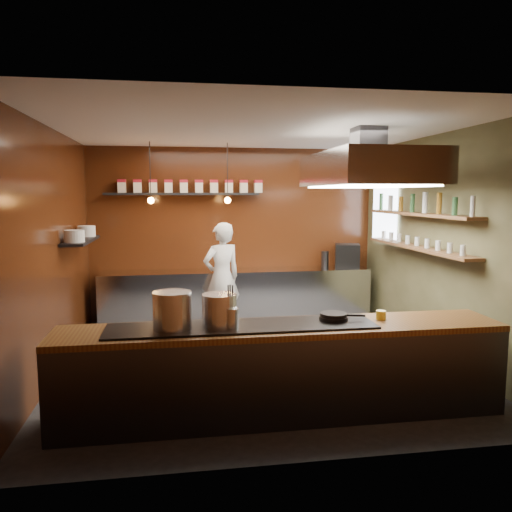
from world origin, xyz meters
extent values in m
plane|color=black|center=(0.00, 0.00, 0.00)|extent=(5.00, 5.00, 0.00)
plane|color=#3C160A|center=(0.00, 2.50, 1.50)|extent=(5.00, 0.00, 5.00)
plane|color=#3C160A|center=(-2.50, 0.00, 1.50)|extent=(0.00, 5.00, 5.00)
plane|color=#414225|center=(2.50, 0.00, 1.50)|extent=(0.00, 5.00, 5.00)
plane|color=silver|center=(0.00, 0.00, 3.00)|extent=(5.00, 5.00, 0.00)
plane|color=white|center=(2.45, 1.70, 1.90)|extent=(0.00, 1.00, 1.00)
cube|color=silver|center=(0.00, 2.17, 0.45)|extent=(4.60, 0.65, 0.90)
cube|color=#38383D|center=(0.00, -1.60, 0.43)|extent=(4.40, 0.70, 0.86)
cube|color=brown|center=(0.00, -1.60, 0.89)|extent=(4.40, 0.72, 0.06)
cube|color=black|center=(-0.40, -1.60, 0.93)|extent=(2.60, 0.55, 0.02)
cube|color=black|center=(-0.90, 2.36, 2.20)|extent=(2.60, 0.26, 0.04)
cube|color=black|center=(-2.34, 1.00, 1.55)|extent=(0.30, 1.40, 0.04)
cube|color=brown|center=(2.34, 0.30, 1.92)|extent=(0.26, 2.80, 0.04)
cube|color=brown|center=(2.34, 0.30, 1.45)|extent=(0.26, 2.80, 0.04)
cube|color=#38383D|center=(1.30, -0.40, 2.85)|extent=(0.35, 0.35, 0.30)
cube|color=silver|center=(1.30, -0.40, 2.50)|extent=(1.20, 2.00, 0.40)
cube|color=white|center=(1.30, -0.40, 2.29)|extent=(1.00, 1.80, 0.02)
cylinder|color=black|center=(-1.40, 1.70, 2.55)|extent=(0.01, 0.01, 0.90)
sphere|color=orange|center=(-1.40, 1.70, 2.10)|extent=(0.10, 0.10, 0.10)
cylinder|color=black|center=(-0.20, 1.70, 2.55)|extent=(0.01, 0.01, 0.90)
sphere|color=orange|center=(-0.20, 1.70, 2.10)|extent=(0.10, 0.10, 0.10)
cube|color=beige|center=(-1.90, 2.36, 2.31)|extent=(0.13, 0.13, 0.17)
cube|color=maroon|center=(-1.90, 2.36, 2.42)|extent=(0.13, 0.13, 0.05)
cube|color=beige|center=(-1.64, 2.36, 2.31)|extent=(0.13, 0.13, 0.17)
cube|color=maroon|center=(-1.64, 2.36, 2.42)|extent=(0.13, 0.13, 0.05)
cube|color=beige|center=(-1.39, 2.36, 2.31)|extent=(0.13, 0.13, 0.17)
cube|color=maroon|center=(-1.39, 2.36, 2.42)|extent=(0.13, 0.13, 0.05)
cube|color=beige|center=(-1.13, 2.36, 2.31)|extent=(0.13, 0.13, 0.17)
cube|color=maroon|center=(-1.13, 2.36, 2.42)|extent=(0.13, 0.13, 0.05)
cube|color=beige|center=(-0.88, 2.36, 2.31)|extent=(0.13, 0.13, 0.17)
cube|color=maroon|center=(-0.88, 2.36, 2.42)|extent=(0.14, 0.13, 0.05)
cube|color=beige|center=(-0.62, 2.36, 2.31)|extent=(0.13, 0.13, 0.17)
cube|color=maroon|center=(-0.62, 2.36, 2.42)|extent=(0.14, 0.13, 0.05)
cube|color=beige|center=(-0.37, 2.36, 2.31)|extent=(0.13, 0.13, 0.17)
cube|color=maroon|center=(-0.37, 2.36, 2.42)|extent=(0.14, 0.13, 0.05)
cube|color=beige|center=(-0.11, 2.36, 2.31)|extent=(0.13, 0.13, 0.17)
cube|color=maroon|center=(-0.11, 2.36, 2.42)|extent=(0.14, 0.13, 0.05)
cube|color=beige|center=(0.14, 2.36, 2.31)|extent=(0.13, 0.13, 0.17)
cube|color=maroon|center=(0.14, 2.36, 2.42)|extent=(0.14, 0.13, 0.05)
cube|color=beige|center=(0.40, 2.36, 2.31)|extent=(0.13, 0.13, 0.17)
cube|color=maroon|center=(0.40, 2.36, 2.42)|extent=(0.14, 0.13, 0.05)
cylinder|color=silver|center=(-2.34, 0.55, 1.65)|extent=(0.26, 0.26, 0.16)
cylinder|color=silver|center=(-2.34, 1.45, 1.65)|extent=(0.26, 0.26, 0.16)
cylinder|color=silver|center=(2.34, -1.00, 2.06)|extent=(0.06, 0.06, 0.24)
cylinder|color=#2D5933|center=(2.34, -0.63, 2.06)|extent=(0.06, 0.06, 0.24)
cylinder|color=#8C601E|center=(2.34, -0.26, 2.06)|extent=(0.06, 0.06, 0.24)
cylinder|color=silver|center=(2.34, 0.11, 2.06)|extent=(0.06, 0.06, 0.24)
cylinder|color=#2D5933|center=(2.34, 0.49, 2.06)|extent=(0.06, 0.06, 0.24)
cylinder|color=#8C601E|center=(2.34, 0.86, 2.06)|extent=(0.06, 0.06, 0.24)
cylinder|color=silver|center=(2.34, 1.23, 2.06)|extent=(0.06, 0.06, 0.24)
cylinder|color=#2D5933|center=(2.34, 1.60, 2.06)|extent=(0.06, 0.06, 0.24)
cylinder|color=silver|center=(2.34, -0.85, 1.53)|extent=(0.07, 0.07, 0.13)
cylinder|color=silver|center=(2.34, -0.56, 1.53)|extent=(0.07, 0.07, 0.13)
cylinder|color=silver|center=(2.34, -0.28, 1.53)|extent=(0.07, 0.07, 0.13)
cylinder|color=silver|center=(2.34, 0.01, 1.53)|extent=(0.07, 0.07, 0.13)
cylinder|color=silver|center=(2.34, 0.30, 1.53)|extent=(0.07, 0.07, 0.13)
cylinder|color=silver|center=(2.34, 0.59, 1.53)|extent=(0.07, 0.07, 0.13)
cylinder|color=silver|center=(2.34, 0.87, 1.53)|extent=(0.07, 0.07, 0.13)
cylinder|color=silver|center=(2.34, 1.16, 1.53)|extent=(0.07, 0.07, 0.13)
cylinder|color=silver|center=(2.34, 1.45, 1.53)|extent=(0.07, 0.07, 0.13)
cylinder|color=silver|center=(-1.06, -1.62, 1.12)|extent=(0.44, 0.44, 0.35)
cylinder|color=silver|center=(-0.62, -1.59, 1.10)|extent=(0.44, 0.44, 0.31)
cylinder|color=#B5B8BC|center=(-0.52, -1.68, 1.04)|extent=(0.16, 0.16, 0.19)
cylinder|color=black|center=(0.53, -1.54, 0.96)|extent=(0.29, 0.29, 0.04)
cylinder|color=black|center=(0.53, -1.54, 0.99)|extent=(0.27, 0.27, 0.04)
cylinder|color=black|center=(0.75, -1.61, 0.99)|extent=(0.18, 0.07, 0.02)
cylinder|color=yellow|center=(1.05, -1.52, 0.97)|extent=(0.11, 0.11, 0.09)
cube|color=black|center=(1.97, 2.15, 1.11)|extent=(0.52, 0.50, 0.42)
imported|color=white|center=(-0.31, 1.58, 0.88)|extent=(0.75, 0.63, 1.75)
camera|label=1|loc=(-1.01, -6.26, 2.20)|focal=35.00mm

